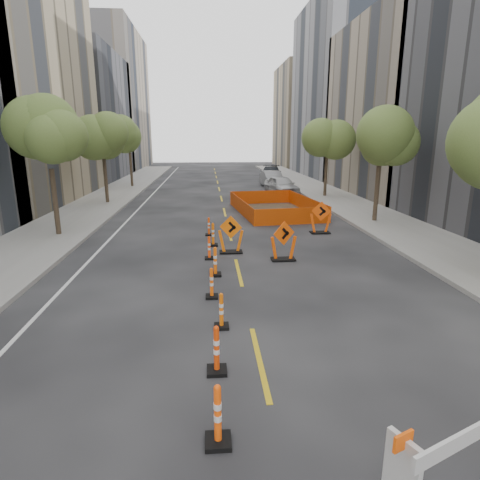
{
  "coord_description": "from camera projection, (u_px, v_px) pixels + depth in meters",
  "views": [
    {
      "loc": [
        -1.05,
        -9.77,
        4.75
      ],
      "look_at": [
        0.08,
        4.37,
        1.1
      ],
      "focal_mm": 30.0,
      "sensor_mm": 36.0,
      "label": 1
    }
  ],
  "objects": [
    {
      "name": "bld_right_e",
      "position": [
        315.0,
        117.0,
        66.59
      ],
      "size": [
        12.0,
        14.0,
        16.0
      ],
      "primitive_type": "cube",
      "color": "tan",
      "rests_on": "ground"
    },
    {
      "name": "tree_l_d",
      "position": [
        129.0,
        140.0,
        37.89
      ],
      "size": [
        2.8,
        2.8,
        5.95
      ],
      "color": "#382B1E",
      "rests_on": "ground"
    },
    {
      "name": "channelizer_5",
      "position": [
        209.0,
        248.0,
        15.97
      ],
      "size": [
        0.37,
        0.37,
        0.94
      ],
      "primitive_type": null,
      "color": "#FF450A",
      "rests_on": "ground"
    },
    {
      "name": "channelizer_2",
      "position": [
        221.0,
        311.0,
        10.18
      ],
      "size": [
        0.38,
        0.38,
        0.95
      ],
      "primitive_type": null,
      "color": "#DA5909",
      "rests_on": "ground"
    },
    {
      "name": "tree_l_b",
      "position": [
        48.0,
        142.0,
        18.58
      ],
      "size": [
        2.8,
        2.8,
        5.95
      ],
      "color": "#382B1E",
      "rests_on": "ground"
    },
    {
      "name": "channelizer_1",
      "position": [
        217.0,
        349.0,
        8.21
      ],
      "size": [
        0.42,
        0.42,
        1.06
      ],
      "primitive_type": null,
      "color": "red",
      "rests_on": "ground"
    },
    {
      "name": "tree_r_b",
      "position": [
        381.0,
        141.0,
        21.81
      ],
      "size": [
        2.8,
        2.8,
        5.95
      ],
      "color": "#382B1E",
      "rests_on": "ground"
    },
    {
      "name": "bld_right_c",
      "position": [
        424.0,
        109.0,
        33.25
      ],
      "size": [
        12.0,
        16.0,
        14.0
      ],
      "primitive_type": "cube",
      "color": "gray",
      "rests_on": "ground"
    },
    {
      "name": "ground_plane",
      "position": [
        250.0,
        320.0,
        10.7
      ],
      "size": [
        140.0,
        140.0,
        0.0
      ],
      "primitive_type": "plane",
      "color": "black"
    },
    {
      "name": "chevron_sign_left",
      "position": [
        231.0,
        234.0,
        16.75
      ],
      "size": [
        1.22,
        0.96,
        1.61
      ],
      "primitive_type": null,
      "rotation": [
        0.0,
        0.0,
        -0.33
      ],
      "color": "#E76009",
      "rests_on": "ground"
    },
    {
      "name": "bld_left_e",
      "position": [
        101.0,
        101.0,
        60.57
      ],
      "size": [
        12.0,
        20.0,
        20.0
      ],
      "primitive_type": "cube",
      "color": "gray",
      "rests_on": "ground"
    },
    {
      "name": "channelizer_0",
      "position": [
        218.0,
        415.0,
        6.27
      ],
      "size": [
        0.42,
        0.42,
        1.07
      ],
      "primitive_type": null,
      "color": "#FF4F0A",
      "rests_on": "ground"
    },
    {
      "name": "chevron_sign_center",
      "position": [
        284.0,
        241.0,
        15.74
      ],
      "size": [
        1.22,
        1.0,
        1.59
      ],
      "primitive_type": null,
      "rotation": [
        0.0,
        0.0,
        0.4
      ],
      "color": "#ED4F0A",
      "rests_on": "ground"
    },
    {
      "name": "channelizer_6",
      "position": [
        213.0,
        234.0,
        17.91
      ],
      "size": [
        0.42,
        0.42,
        1.06
      ],
      "primitive_type": null,
      "color": "#E66009",
      "rests_on": "ground"
    },
    {
      "name": "bld_left_d",
      "position": [
        66.0,
        117.0,
        45.49
      ],
      "size": [
        12.0,
        16.0,
        14.0
      ],
      "primitive_type": "cube",
      "color": "#4C4C51",
      "rests_on": "ground"
    },
    {
      "name": "parked_car_far",
      "position": [
        271.0,
        174.0,
        44.57
      ],
      "size": [
        3.21,
        5.9,
        1.62
      ],
      "primitive_type": "imported",
      "rotation": [
        0.0,
        0.0,
        -0.17
      ],
      "color": "black",
      "rests_on": "ground"
    },
    {
      "name": "tree_l_c",
      "position": [
        103.0,
        140.0,
        28.23
      ],
      "size": [
        2.8,
        2.8,
        5.95
      ],
      "color": "#382B1E",
      "rests_on": "ground"
    },
    {
      "name": "parked_car_near",
      "position": [
        282.0,
        185.0,
        33.79
      ],
      "size": [
        2.73,
        4.97,
        1.6
      ],
      "primitive_type": "imported",
      "rotation": [
        0.0,
        0.0,
        0.19
      ],
      "color": "#B3B3B6",
      "rests_on": "ground"
    },
    {
      "name": "safety_fence",
      "position": [
        275.0,
        205.0,
        25.88
      ],
      "size": [
        5.27,
        8.01,
        0.94
      ],
      "primitive_type": null,
      "rotation": [
        0.0,
        0.0,
        0.12
      ],
      "color": "#E9400C",
      "rests_on": "ground"
    },
    {
      "name": "tree_r_c",
      "position": [
        328.0,
        140.0,
        31.46
      ],
      "size": [
        2.8,
        2.8,
        5.95
      ],
      "color": "#382B1E",
      "rests_on": "ground"
    },
    {
      "name": "sidewalk_left",
      "position": [
        61.0,
        227.0,
        21.57
      ],
      "size": [
        4.0,
        90.0,
        0.15
      ],
      "primitive_type": "cube",
      "color": "gray",
      "rests_on": "ground"
    },
    {
      "name": "bld_right_d",
      "position": [
        356.0,
        92.0,
        48.33
      ],
      "size": [
        12.0,
        18.0,
        20.0
      ],
      "primitive_type": "cube",
      "color": "gray",
      "rests_on": "ground"
    },
    {
      "name": "barricade_board",
      "position": [
        466.0,
        463.0,
        5.33
      ],
      "size": [
        2.25,
        1.47,
        1.1
      ],
      "primitive_type": null,
      "rotation": [
        0.0,
        0.0,
        0.41
      ],
      "color": "silver",
      "rests_on": "ground"
    },
    {
      "name": "channelizer_4",
      "position": [
        215.0,
        261.0,
        14.04
      ],
      "size": [
        0.41,
        0.41,
        1.05
      ],
      "primitive_type": null,
      "color": "#EA5809",
      "rests_on": "ground"
    },
    {
      "name": "parked_car_mid",
      "position": [
        272.0,
        179.0,
        38.94
      ],
      "size": [
        1.98,
        4.86,
        1.57
      ],
      "primitive_type": "imported",
      "rotation": [
        0.0,
        0.0,
        0.07
      ],
      "color": "gray",
      "rests_on": "ground"
    },
    {
      "name": "chevron_sign_right",
      "position": [
        321.0,
        217.0,
        20.18
      ],
      "size": [
        1.27,
        1.04,
        1.64
      ],
      "primitive_type": null,
      "rotation": [
        0.0,
        0.0,
        -0.41
      ],
      "color": "#E24809",
      "rests_on": "ground"
    },
    {
      "name": "channelizer_7",
      "position": [
        209.0,
        226.0,
        19.86
      ],
      "size": [
        0.36,
        0.36,
        0.92
      ],
      "primitive_type": null,
      "color": "#DD4109",
      "rests_on": "ground"
    },
    {
      "name": "channelizer_3",
      "position": [
        212.0,
        283.0,
        12.1
      ],
      "size": [
        0.38,
        0.38,
        0.96
      ],
      "primitive_type": null,
      "color": "#EF540A",
      "rests_on": "ground"
    },
    {
      "name": "sidewalk_right",
      "position": [
        384.0,
        221.0,
        22.96
      ],
      "size": [
        4.0,
        90.0,
        0.15
      ],
      "primitive_type": "cube",
      "color": "gray",
      "rests_on": "ground"
    }
  ]
}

